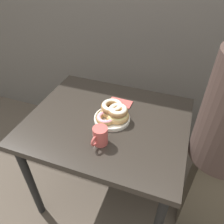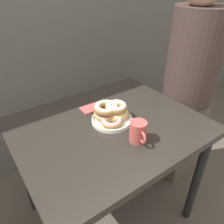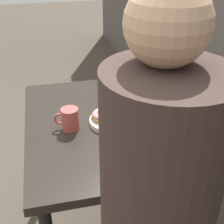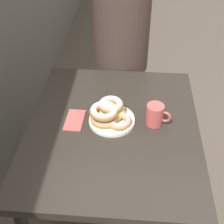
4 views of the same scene
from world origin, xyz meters
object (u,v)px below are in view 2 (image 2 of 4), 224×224
(donut_plate, at_px, (111,113))
(dining_table, at_px, (109,138))
(coffee_mug, at_px, (138,132))
(napkin, at_px, (94,107))
(person_figure, at_px, (190,86))

(donut_plate, bearing_deg, dining_table, -148.41)
(donut_plate, relative_size, coffee_mug, 2.10)
(donut_plate, distance_m, napkin, 0.17)
(dining_table, relative_size, napkin, 6.24)
(coffee_mug, relative_size, person_figure, 0.08)
(dining_table, distance_m, coffee_mug, 0.24)
(donut_plate, distance_m, person_figure, 0.64)
(dining_table, bearing_deg, person_figure, -0.07)
(coffee_mug, distance_m, napkin, 0.38)
(coffee_mug, distance_m, person_figure, 0.66)
(donut_plate, bearing_deg, coffee_mug, -89.50)
(donut_plate, relative_size, person_figure, 0.16)
(person_figure, height_order, napkin, person_figure)
(dining_table, bearing_deg, donut_plate, 31.59)
(donut_plate, height_order, person_figure, person_figure)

